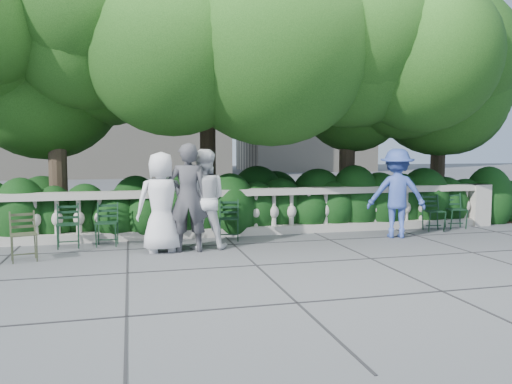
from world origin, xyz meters
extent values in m
plane|color=#48494E|center=(0.00, 0.00, 0.00)|extent=(90.00, 90.00, 0.00)
cube|color=#9E998E|center=(0.00, 1.80, 0.09)|extent=(12.00, 0.32, 0.18)
cube|color=#9E998E|center=(0.00, 1.80, 0.93)|extent=(12.00, 0.36, 0.14)
cube|color=#9E998E|center=(5.78, 1.80, 0.50)|extent=(0.44, 0.44, 1.00)
cylinder|color=#3F3023|center=(-4.00, 3.40, 1.40)|extent=(0.40, 0.40, 2.80)
ellipsoid|color=#14370F|center=(-4.00, 2.96, 3.68)|extent=(5.28, 5.28, 3.96)
cylinder|color=#3F3023|center=(-0.50, 4.00, 1.70)|extent=(0.40, 0.40, 3.40)
ellipsoid|color=#14370F|center=(-0.50, 3.48, 4.44)|extent=(6.24, 6.24, 4.68)
cylinder|color=#3F3023|center=(3.00, 3.30, 1.50)|extent=(0.40, 0.40, 3.00)
ellipsoid|color=#14370F|center=(3.00, 2.84, 3.92)|extent=(5.52, 5.52, 4.14)
cylinder|color=#3F3023|center=(6.00, 3.80, 1.30)|extent=(0.40, 0.40, 2.60)
ellipsoid|color=#14370F|center=(6.00, 3.40, 3.40)|extent=(4.80, 4.80, 3.60)
imported|color=silver|center=(-1.89, 0.45, 0.90)|extent=(0.92, 0.64, 1.81)
imported|color=#3D3D42|center=(-1.43, 0.35, 0.98)|extent=(0.77, 0.56, 1.96)
imported|color=white|center=(-1.12, 0.59, 0.93)|extent=(1.02, 0.86, 1.85)
imported|color=#334A9B|center=(2.98, 0.76, 0.93)|extent=(1.36, 1.06, 1.86)
camera|label=1|loc=(-2.43, -8.58, 1.86)|focal=35.00mm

